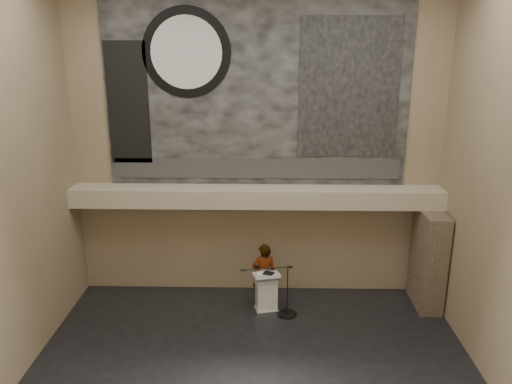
{
  "coord_description": "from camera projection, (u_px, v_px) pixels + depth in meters",
  "views": [
    {
      "loc": [
        0.28,
        -9.26,
        6.99
      ],
      "look_at": [
        0.0,
        3.2,
        3.2
      ],
      "focal_mm": 35.0,
      "sensor_mm": 36.0,
      "label": 1
    }
  ],
  "objects": [
    {
      "name": "soffit",
      "position": [
        256.0,
        197.0,
        13.49
      ],
      "size": [
        10.0,
        0.8,
        0.5
      ],
      "primitive_type": "cube",
      "color": "tan",
      "rests_on": "wall_back"
    },
    {
      "name": "banner_text_strip",
      "position": [
        257.0,
        168.0,
        13.6
      ],
      "size": [
        7.76,
        0.02,
        0.55
      ],
      "primitive_type": "cube",
      "color": "#2A2A2A",
      "rests_on": "banner"
    },
    {
      "name": "wall_back",
      "position": [
        257.0,
        146.0,
        13.49
      ],
      "size": [
        10.0,
        0.02,
        8.5
      ],
      "primitive_type": "cube",
      "color": "#7A6B4D",
      "rests_on": "floor"
    },
    {
      "name": "sprinkler_right",
      "position": [
        326.0,
        207.0,
        13.48
      ],
      "size": [
        0.04,
        0.04,
        0.06
      ],
      "primitive_type": "cylinder",
      "color": "#B2893D",
      "rests_on": "soffit"
    },
    {
      "name": "papers",
      "position": [
        261.0,
        274.0,
        13.13
      ],
      "size": [
        0.24,
        0.32,
        0.0
      ],
      "primitive_type": "cube",
      "rotation": [
        0.0,
        0.0,
        0.07
      ],
      "color": "white",
      "rests_on": "lectern"
    },
    {
      "name": "lectern",
      "position": [
        266.0,
        292.0,
        13.31
      ],
      "size": [
        0.77,
        0.62,
        1.13
      ],
      "rotation": [
        0.0,
        0.0,
        0.22
      ],
      "color": "silver",
      "rests_on": "floor"
    },
    {
      "name": "binder",
      "position": [
        269.0,
        273.0,
        13.13
      ],
      "size": [
        0.33,
        0.31,
        0.04
      ],
      "primitive_type": "cube",
      "rotation": [
        0.0,
        0.0,
        -0.43
      ],
      "color": "black",
      "rests_on": "lectern"
    },
    {
      "name": "banner_clock_face",
      "position": [
        186.0,
        53.0,
        12.73
      ],
      "size": [
        1.84,
        0.02,
        1.84
      ],
      "primitive_type": "cylinder",
      "rotation": [
        1.57,
        0.0,
        0.0
      ],
      "color": "silver",
      "rests_on": "banner"
    },
    {
      "name": "banner_building_print",
      "position": [
        349.0,
        89.0,
        12.92
      ],
      "size": [
        2.6,
        0.02,
        3.6
      ],
      "primitive_type": "cube",
      "color": "black",
      "rests_on": "banner"
    },
    {
      "name": "banner_clock_rim",
      "position": [
        186.0,
        53.0,
        12.75
      ],
      "size": [
        2.3,
        0.02,
        2.3
      ],
      "primitive_type": "cylinder",
      "rotation": [
        1.57,
        0.0,
        0.0
      ],
      "color": "black",
      "rests_on": "banner"
    },
    {
      "name": "sprinkler_left",
      "position": [
        198.0,
        207.0,
        13.55
      ],
      "size": [
        0.04,
        0.04,
        0.06
      ],
      "primitive_type": "cylinder",
      "color": "#B2893D",
      "rests_on": "soffit"
    },
    {
      "name": "floor",
      "position": [
        253.0,
        374.0,
        10.9
      ],
      "size": [
        10.0,
        10.0,
        0.0
      ],
      "primitive_type": "plane",
      "color": "black",
      "rests_on": "ground"
    },
    {
      "name": "stone_pier",
      "position": [
        428.0,
        259.0,
        13.42
      ],
      "size": [
        0.6,
        1.4,
        2.7
      ],
      "primitive_type": "cube",
      "color": "#443729",
      "rests_on": "floor"
    },
    {
      "name": "banner_brick_print",
      "position": [
        128.0,
        104.0,
        13.16
      ],
      "size": [
        1.1,
        0.02,
        3.2
      ],
      "primitive_type": "cube",
      "color": "black",
      "rests_on": "banner"
    },
    {
      "name": "mic_stand",
      "position": [
        285.0,
        308.0,
        13.22
      ],
      "size": [
        1.47,
        0.52,
        1.42
      ],
      "rotation": [
        0.0,
        0.0,
        0.18
      ],
      "color": "black",
      "rests_on": "floor"
    },
    {
      "name": "banner",
      "position": [
        257.0,
        92.0,
        13.04
      ],
      "size": [
        8.0,
        0.05,
        5.0
      ],
      "primitive_type": "cube",
      "color": "black",
      "rests_on": "wall_back"
    },
    {
      "name": "speaker_person",
      "position": [
        264.0,
        275.0,
        13.52
      ],
      "size": [
        0.7,
        0.5,
        1.8
      ],
      "primitive_type": "imported",
      "rotation": [
        0.0,
        0.0,
        3.25
      ],
      "color": "silver",
      "rests_on": "floor"
    },
    {
      "name": "wall_front",
      "position": [
        242.0,
        285.0,
        5.84
      ],
      "size": [
        10.0,
        0.02,
        8.5
      ],
      "primitive_type": "cube",
      "color": "#7A6B4D",
      "rests_on": "floor"
    }
  ]
}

